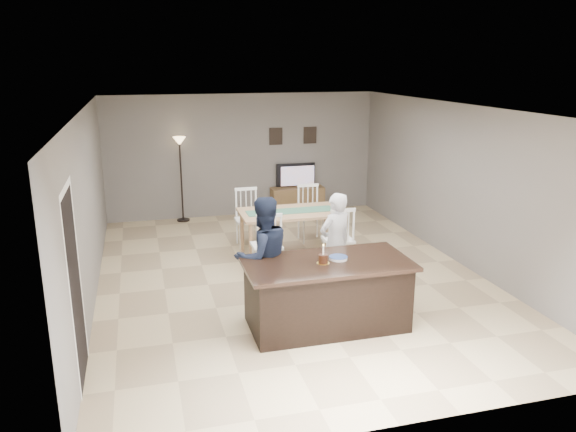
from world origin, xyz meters
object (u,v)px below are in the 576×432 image
object	(u,v)px
plate_stack	(338,258)
floor_lamp	(180,156)
tv_console	(297,200)
man	(263,257)
kitchen_island	(327,293)
dining_table	(291,219)
television	(297,175)
woman	(335,243)
birthday_cake	(323,259)

from	to	relation	value
plate_stack	floor_lamp	size ratio (longest dim) A/B	0.13
tv_console	man	xyz separation A→B (m)	(-1.92, -5.02, 0.53)
kitchen_island	dining_table	world-z (taller)	dining_table
tv_console	floor_lamp	size ratio (longest dim) A/B	0.65
kitchen_island	floor_lamp	world-z (taller)	floor_lamp
dining_table	television	bearing A→B (deg)	72.29
kitchen_island	man	distance (m)	0.98
kitchen_island	floor_lamp	xyz separation A→B (m)	(-1.39, 5.59, 0.97)
floor_lamp	kitchen_island	bearing A→B (deg)	-76.00
dining_table	floor_lamp	xyz separation A→B (m)	(-1.66, 2.84, 0.73)
tv_console	dining_table	world-z (taller)	dining_table
woman	floor_lamp	world-z (taller)	floor_lamp
plate_stack	floor_lamp	xyz separation A→B (m)	(-1.56, 5.56, 0.50)
woman	birthday_cake	bearing A→B (deg)	42.96
woman	man	xyz separation A→B (m)	(-1.21, -0.48, 0.06)
birthday_cake	floor_lamp	world-z (taller)	floor_lamp
tv_console	dining_table	size ratio (longest dim) A/B	0.60
kitchen_island	tv_console	world-z (taller)	kitchen_island
tv_console	television	distance (m)	0.57
television	tv_console	bearing A→B (deg)	90.00
tv_console	woman	world-z (taller)	woman
kitchen_island	birthday_cake	bearing A→B (deg)	-145.03
tv_console	birthday_cake	distance (m)	5.80
tv_console	woman	size ratio (longest dim) A/B	0.78
kitchen_island	dining_table	bearing A→B (deg)	84.48
birthday_cake	dining_table	distance (m)	2.84
man	birthday_cake	world-z (taller)	man
man	dining_table	xyz separation A→B (m)	(0.99, 2.20, -0.14)
kitchen_island	birthday_cake	xyz separation A→B (m)	(-0.07, -0.05, 0.51)
kitchen_island	tv_console	xyz separation A→B (m)	(1.20, 5.57, -0.15)
kitchen_island	woman	distance (m)	1.18
man	dining_table	world-z (taller)	man
birthday_cake	dining_table	world-z (taller)	birthday_cake
woman	plate_stack	bearing A→B (deg)	52.32
man	floor_lamp	xyz separation A→B (m)	(-0.67, 5.04, 0.59)
kitchen_island	man	world-z (taller)	man
kitchen_island	plate_stack	distance (m)	0.49
kitchen_island	woman	xyz separation A→B (m)	(0.48, 1.03, 0.31)
kitchen_island	birthday_cake	world-z (taller)	birthday_cake
dining_table	woman	bearing A→B (deg)	-82.57
floor_lamp	tv_console	bearing A→B (deg)	-0.44
woman	kitchen_island	bearing A→B (deg)	45.06
tv_console	plate_stack	distance (m)	5.67
woman	man	distance (m)	1.30
birthday_cake	dining_table	size ratio (longest dim) A/B	0.13
plate_stack	kitchen_island	bearing A→B (deg)	-168.39
man	plate_stack	distance (m)	1.03
birthday_cake	plate_stack	world-z (taller)	birthday_cake
floor_lamp	man	bearing A→B (deg)	-82.42
man	television	bearing A→B (deg)	-124.68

